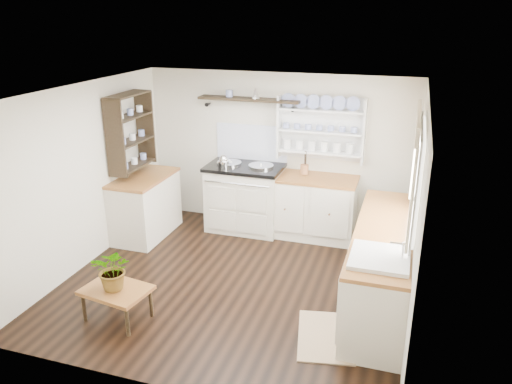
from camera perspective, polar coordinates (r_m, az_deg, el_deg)
floor at (r=6.19m, az=-2.39°, el=-10.19°), size 4.00×3.80×0.01m
wall_back at (r=7.43m, az=2.48°, el=4.68°), size 4.00×0.02×2.30m
wall_right at (r=5.39m, az=17.86°, el=-2.37°), size 0.02×3.80×2.30m
wall_left at (r=6.63m, az=-19.03°, el=1.66°), size 0.02×3.80×2.30m
ceiling at (r=5.41m, az=-2.74°, el=11.35°), size 4.00×3.80×0.01m
window at (r=5.40m, az=17.81°, el=2.35°), size 0.08×1.55×1.22m
aga_cooker at (r=7.44m, az=-1.24°, el=-0.53°), size 1.11×0.77×1.02m
back_cabinets at (r=7.24m, az=6.36°, el=-1.60°), size 1.27×0.63×0.90m
right_cabinets at (r=5.77m, az=14.15°, el=-8.04°), size 0.62×2.43×0.90m
belfast_sink at (r=4.95m, az=13.84°, el=-8.52°), size 0.55×0.60×0.45m
left_cabinets at (r=7.40m, az=-12.51°, el=-1.49°), size 0.62×1.13×0.90m
plate_rack at (r=7.16m, az=7.52°, el=7.28°), size 1.20×0.22×0.90m
high_shelf at (r=7.26m, az=-0.79°, el=10.47°), size 1.50×0.29×0.16m
left_shelving at (r=7.15m, az=-14.15°, el=6.79°), size 0.28×0.80×1.05m
kettle at (r=7.25m, az=-3.68°, el=3.36°), size 0.18×0.18×0.22m
utensil_crock at (r=7.17m, az=5.55°, el=2.60°), size 0.12×0.12×0.14m
center_table at (r=5.55m, az=-15.67°, el=-10.98°), size 0.75×0.58×0.37m
potted_plant at (r=5.42m, az=-15.94°, el=-8.48°), size 0.46×0.42×0.46m
floor_rug at (r=5.31m, az=7.96°, el=-16.00°), size 0.70×0.94×0.02m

